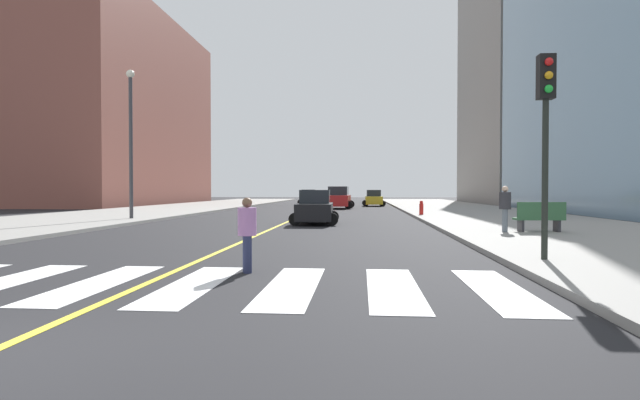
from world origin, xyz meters
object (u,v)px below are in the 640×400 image
at_px(car_gray_nearest, 309,198).
at_px(park_bench, 540,217).
at_px(car_yellow_second, 374,199).
at_px(fire_hydrant, 421,208).
at_px(traffic_light_near_corner, 546,115).
at_px(pedestrian_waiting_east, 505,207).
at_px(car_black_third, 315,208).
at_px(car_red_fourth, 338,198).
at_px(pedestrian_crossing, 247,231).
at_px(street_lamp, 131,132).

xyz_separation_m(car_gray_nearest, park_bench, (12.64, -37.67, -0.12)).
relative_size(car_gray_nearest, car_yellow_second, 1.03).
distance_m(car_gray_nearest, fire_hydrant, 26.74).
distance_m(traffic_light_near_corner, fire_hydrant, 20.65).
distance_m(pedestrian_waiting_east, fire_hydrant, 13.04).
relative_size(car_gray_nearest, car_black_third, 1.01).
relative_size(car_red_fourth, traffic_light_near_corner, 0.99).
bearing_deg(fire_hydrant, pedestrian_waiting_east, -83.12).
bearing_deg(pedestrian_waiting_east, car_black_third, 65.82).
height_order(car_red_fourth, park_bench, car_red_fourth).
height_order(park_bench, pedestrian_crossing, pedestrian_crossing).
xyz_separation_m(car_yellow_second, pedestrian_crossing, (-3.67, -42.63, 0.07)).
bearing_deg(street_lamp, fire_hydrant, 18.46).
height_order(car_gray_nearest, fire_hydrant, car_gray_nearest).
xyz_separation_m(car_black_third, car_red_fourth, (0.25, 20.64, 0.14)).
height_order(traffic_light_near_corner, pedestrian_crossing, traffic_light_near_corner).
distance_m(car_red_fourth, pedestrian_crossing, 35.56).
bearing_deg(car_gray_nearest, fire_hydrant, -70.81).
xyz_separation_m(pedestrian_crossing, fire_hydrant, (6.18, 21.88, -0.28)).
height_order(park_bench, fire_hydrant, park_bench).
relative_size(car_red_fourth, park_bench, 2.51).
relative_size(car_yellow_second, pedestrian_waiting_east, 2.23).
height_order(park_bench, street_lamp, street_lamp).
distance_m(park_bench, street_lamp, 21.06).
bearing_deg(car_gray_nearest, park_bench, -73.69).
bearing_deg(car_red_fourth, fire_hydrant, 115.55).
relative_size(car_gray_nearest, pedestrian_crossing, 2.52).
height_order(car_yellow_second, street_lamp, street_lamp).
relative_size(fire_hydrant, street_lamp, 0.11).
relative_size(traffic_light_near_corner, pedestrian_crossing, 2.95).
bearing_deg(traffic_light_near_corner, park_bench, -108.21).
bearing_deg(park_bench, traffic_light_near_corner, 158.50).
bearing_deg(car_red_fourth, park_bench, 110.58).
relative_size(car_yellow_second, car_black_third, 0.99).
bearing_deg(car_red_fourth, street_lamp, 63.44).
height_order(car_red_fourth, street_lamp, street_lamp).
bearing_deg(traffic_light_near_corner, car_yellow_second, -86.04).
bearing_deg(pedestrian_waiting_east, car_yellow_second, 20.51).
relative_size(traffic_light_near_corner, street_lamp, 0.57).
height_order(car_yellow_second, traffic_light_near_corner, traffic_light_near_corner).
relative_size(car_black_third, street_lamp, 0.48).
xyz_separation_m(car_yellow_second, park_bench, (5.38, -33.54, -0.11)).
bearing_deg(car_black_third, car_yellow_second, -99.26).
bearing_deg(car_yellow_second, car_red_fourth, 63.41).
bearing_deg(park_bench, pedestrian_crossing, 131.86).
distance_m(car_black_third, park_bench, 10.72).
xyz_separation_m(pedestrian_crossing, street_lamp, (-10.25, 16.40, 4.04)).
relative_size(park_bench, fire_hydrant, 2.06).
height_order(pedestrian_crossing, pedestrian_waiting_east, pedestrian_waiting_east).
height_order(car_red_fourth, traffic_light_near_corner, traffic_light_near_corner).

